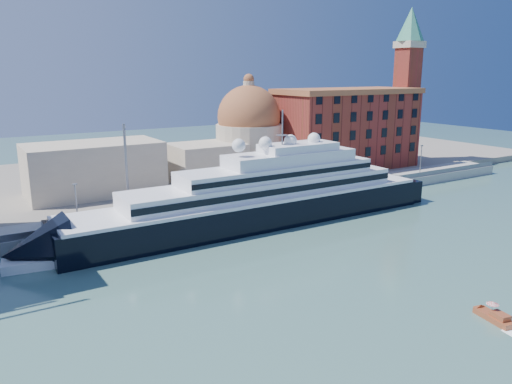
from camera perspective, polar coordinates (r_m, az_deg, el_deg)
ground at (r=81.39m, az=7.00°, el=-8.06°), size 400.00×400.00×0.00m
quay at (r=108.17m, az=-4.26°, el=-1.81°), size 180.00×10.00×2.50m
land at (r=144.91m, az=-11.78°, el=1.79°), size 260.00×72.00×2.00m
quay_fence at (r=103.84m, az=-3.13°, el=-1.39°), size 180.00×0.10×1.20m
superyacht at (r=98.18m, az=-1.12°, el=-1.37°), size 88.39×12.25×26.42m
service_barge at (r=86.05m, az=-22.73°, el=-7.26°), size 13.10×5.89×2.84m
water_taxi at (r=69.63m, az=25.64°, el=-12.71°), size 2.64×5.41×2.46m
warehouse at (r=149.93m, az=10.36°, el=7.19°), size 43.00×19.00×23.25m
campanile at (r=166.10m, az=16.92°, el=12.61°), size 8.40×8.40×47.00m
church at (r=129.82m, az=-6.69°, el=5.08°), size 66.00×18.00×25.50m
lamp_posts at (r=99.57m, az=-10.37°, el=1.74°), size 120.80×2.40×18.00m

